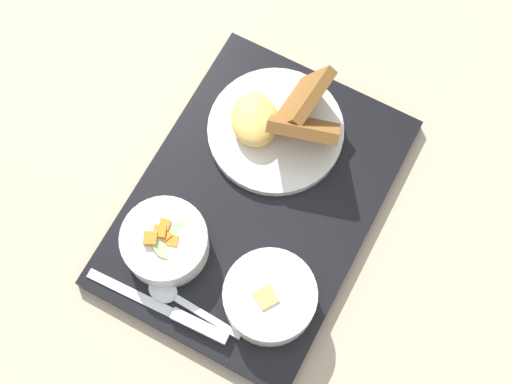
{
  "coord_description": "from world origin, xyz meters",
  "views": [
    {
      "loc": [
        -0.26,
        -0.17,
        0.94
      ],
      "look_at": [
        0.0,
        0.0,
        0.05
      ],
      "focal_mm": 50.0,
      "sensor_mm": 36.0,
      "label": 1
    }
  ],
  "objects": [
    {
      "name": "bowl_salad",
      "position": [
        -0.12,
        0.06,
        0.05
      ],
      "size": [
        0.12,
        0.12,
        0.06
      ],
      "color": "silver",
      "rests_on": "serving_tray"
    },
    {
      "name": "plate_main",
      "position": [
        0.1,
        0.03,
        0.04
      ],
      "size": [
        0.19,
        0.19,
        0.09
      ],
      "color": "silver",
      "rests_on": "serving_tray"
    },
    {
      "name": "bowl_soup",
      "position": [
        -0.11,
        -0.09,
        0.05
      ],
      "size": [
        0.12,
        0.12,
        0.05
      ],
      "color": "silver",
      "rests_on": "serving_tray"
    },
    {
      "name": "ground_plane",
      "position": [
        0.0,
        0.0,
        0.0
      ],
      "size": [
        4.0,
        4.0,
        0.0
      ],
      "primitive_type": "plane",
      "color": "tan"
    },
    {
      "name": "knife",
      "position": [
        -0.19,
        -0.01,
        0.02
      ],
      "size": [
        0.04,
        0.2,
        0.02
      ],
      "rotation": [
        0.0,
        0.0,
        1.7
      ],
      "color": "silver",
      "rests_on": "serving_tray"
    },
    {
      "name": "serving_tray",
      "position": [
        0.0,
        0.0,
        0.01
      ],
      "size": [
        0.46,
        0.35,
        0.02
      ],
      "color": "black",
      "rests_on": "ground_plane"
    },
    {
      "name": "spoon",
      "position": [
        -0.17,
        0.01,
        0.02
      ],
      "size": [
        0.03,
        0.14,
        0.01
      ],
      "rotation": [
        0.0,
        0.0,
        1.61
      ],
      "color": "silver",
      "rests_on": "serving_tray"
    }
  ]
}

